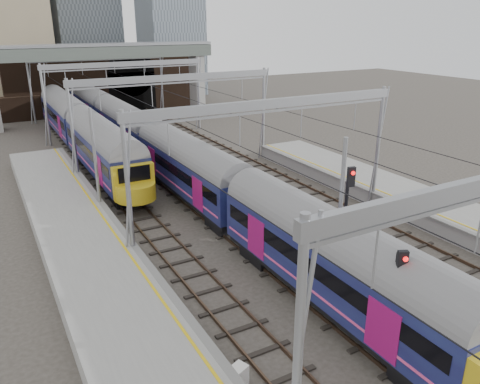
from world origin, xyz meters
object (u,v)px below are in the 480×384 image
train_second (82,129)px  relay_cabinet (239,380)px  signal_near_centre (347,206)px  signal_near_left (395,296)px  train_main (153,144)px

train_second → relay_cabinet: bearing=-93.1°
train_second → relay_cabinet: 33.03m
signal_near_centre → relay_cabinet: bearing=-137.6°
signal_near_left → relay_cabinet: 5.95m
signal_near_left → train_main: bearing=113.4°
train_second → signal_near_centre: bearing=-76.0°
train_main → train_second: size_ratio=1.87×
signal_near_centre → relay_cabinet: signal_near_centre is taller
signal_near_centre → relay_cabinet: 10.46m
train_main → relay_cabinet: size_ratio=54.53×
signal_near_left → train_second: bearing=120.3°
relay_cabinet → train_second: bearing=65.8°
train_second → relay_cabinet: train_second is taller
train_main → train_second: train_second is taller
train_second → relay_cabinet: (-1.80, -32.93, -1.92)m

